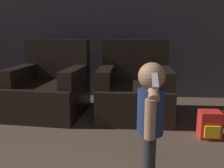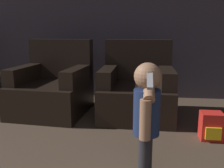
{
  "view_description": "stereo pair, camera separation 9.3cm",
  "coord_description": "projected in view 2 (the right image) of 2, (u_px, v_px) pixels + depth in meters",
  "views": [
    {
      "loc": [
        0.13,
        0.61,
        1.02
      ],
      "look_at": [
        -0.05,
        2.88,
        0.53
      ],
      "focal_mm": 40.0,
      "sensor_mm": 36.0,
      "label": 1
    },
    {
      "loc": [
        0.22,
        0.62,
        1.02
      ],
      "look_at": [
        -0.05,
        2.88,
        0.53
      ],
      "focal_mm": 40.0,
      "sensor_mm": 36.0,
      "label": 2
    }
  ],
  "objects": [
    {
      "name": "wall_back",
      "position": [
        128.0,
        12.0,
        3.73
      ],
      "size": [
        8.4,
        0.05,
        2.6
      ],
      "color": "#3D3842",
      "rests_on": "ground_plane"
    },
    {
      "name": "armchair_right",
      "position": [
        137.0,
        90.0,
        3.04
      ],
      "size": [
        0.86,
        0.89,
        0.91
      ],
      "rotation": [
        0.0,
        0.0,
        -0.01
      ],
      "color": "black",
      "rests_on": "ground_plane"
    },
    {
      "name": "person_toddler",
      "position": [
        147.0,
        113.0,
        1.66
      ],
      "size": [
        0.18,
        0.32,
        0.82
      ],
      "rotation": [
        0.0,
        0.0,
        -1.66
      ],
      "color": "#28282D",
      "rests_on": "ground_plane"
    },
    {
      "name": "toy_backpack",
      "position": [
        211.0,
        126.0,
        2.37
      ],
      "size": [
        0.2,
        0.19,
        0.27
      ],
      "color": "red",
      "rests_on": "ground_plane"
    },
    {
      "name": "armchair_left",
      "position": [
        53.0,
        88.0,
        3.16
      ],
      "size": [
        0.92,
        0.95,
        0.91
      ],
      "rotation": [
        0.0,
        0.0,
        -0.09
      ],
      "color": "black",
      "rests_on": "ground_plane"
    }
  ]
}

